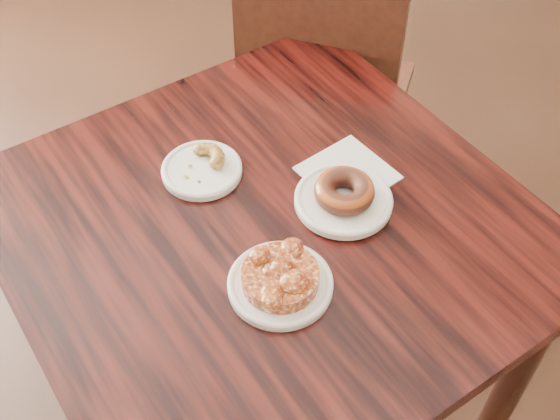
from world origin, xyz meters
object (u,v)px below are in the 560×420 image
Objects in this scene: cruller_fragment at (201,163)px; chair_far at (330,97)px; apple_fritter at (280,275)px; cafe_table at (270,335)px; glazed_donut at (344,191)px.

chair_far is at bearing 100.90° from cruller_fragment.
apple_fritter is (0.39, -0.76, 0.33)m from chair_far.
glazed_donut reaches higher than cafe_table.
cruller_fragment reaches higher than cafe_table.
chair_far reaches higher than glazed_donut.
cruller_fragment is at bearing -160.62° from glazed_donut.
cruller_fragment is (-0.27, 0.12, -0.01)m from apple_fritter.
chair_far is (-0.29, 0.66, 0.08)m from cafe_table.
apple_fritter is at bearing -25.05° from cafe_table.
glazed_donut is at bearing 94.56° from apple_fritter.
chair_far reaches higher than apple_fritter.
cruller_fragment is at bearing -168.36° from cafe_table.
chair_far is 0.73m from cruller_fragment.
glazed_donut and apple_fritter have the same top height.
cruller_fragment is (0.12, -0.64, 0.32)m from chair_far.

